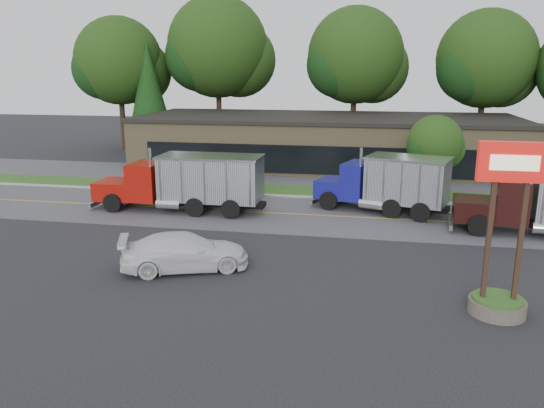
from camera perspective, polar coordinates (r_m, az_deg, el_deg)
The scene contains 17 objects.
ground at distance 22.85m, azimuth -5.29°, elevation -6.78°, with size 140.00×140.00×0.00m, color #303034.
road at distance 31.17m, azimuth -0.76°, elevation -0.96°, with size 60.00×8.00×0.02m, color slate.
center_line at distance 31.17m, azimuth -0.76°, elevation -0.96°, with size 60.00×0.12×0.01m, color gold.
curb at distance 35.17m, azimuth 0.60°, elevation 0.81°, with size 60.00×0.30×0.12m, color #9E9E99.
grass_verge at distance 36.90m, azimuth 1.09°, elevation 1.44°, with size 60.00×3.40×0.03m, color #27501B.
far_parking at distance 41.72m, azimuth 2.25°, elevation 2.94°, with size 60.00×7.00×0.02m, color slate.
strip_mall at distance 47.05m, azimuth 5.79°, elevation 6.64°, with size 32.00×12.00×4.00m, color #897754.
bilo_sign at distance 19.52m, azimuth 23.53°, elevation -5.36°, with size 2.20×1.90×5.95m.
tree_far_a at distance 58.60m, azimuth -15.95°, elevation 14.17°, with size 9.48×8.92×13.53m.
tree_far_b at distance 56.88m, azimuth -5.66°, elevation 15.96°, with size 10.92×10.28×15.58m.
tree_far_c at distance 54.63m, azimuth 9.10°, elevation 15.02°, with size 9.97×9.38×14.22m.
tree_far_d at distance 54.54m, azimuth 22.12°, elevation 13.79°, with size 9.56×9.00×13.64m.
evergreen_left at distance 55.10m, azimuth -13.09°, elevation 11.64°, with size 4.81×4.81×10.94m.
tree_verge at distance 36.06m, azimuth 17.18°, elevation 6.04°, with size 3.78×3.56×5.39m.
dump_truck_red at distance 31.56m, azimuth -8.98°, elevation 2.44°, with size 10.28×2.71×3.36m.
dump_truck_blue at distance 31.62m, azimuth 12.46°, elevation 2.28°, with size 8.04×4.70×3.36m.
rally_car at distance 22.61m, azimuth -9.35°, elevation -5.07°, with size 2.16×5.30×1.54m, color silver.
Camera 1 is at (6.01, -20.47, 8.18)m, focal length 35.00 mm.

